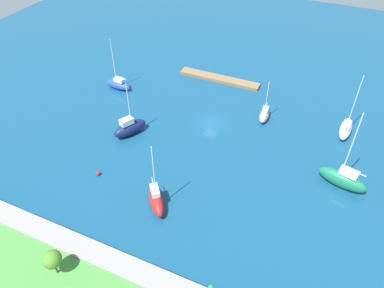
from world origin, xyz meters
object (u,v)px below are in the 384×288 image
object	(u,v)px
sailboat_green_inner_mooring	(343,179)
sailboat_red_far_south	(156,200)
pier_dock	(219,79)
park_tree_mideast	(52,259)
sailboat_gray_near_pier	(264,115)
sailboat_blue_off_beacon	(118,84)
mooring_buoy_red	(98,173)
sailboat_white_center_basin	(346,128)
sailboat_navy_east_end	(130,128)

from	to	relation	value
sailboat_green_inner_mooring	sailboat_red_far_south	size ratio (longest dim) A/B	1.16
pier_dock	park_tree_mideast	distance (m)	55.54
park_tree_mideast	sailboat_gray_near_pier	bearing A→B (deg)	-107.83
sailboat_blue_off_beacon	mooring_buoy_red	world-z (taller)	sailboat_blue_off_beacon
mooring_buoy_red	pier_dock	bearing A→B (deg)	-100.92
sailboat_blue_off_beacon	sailboat_red_far_south	distance (m)	36.08
sailboat_blue_off_beacon	sailboat_white_center_basin	xyz separation A→B (m)	(-48.55, -4.22, 0.02)
pier_dock	sailboat_green_inner_mooring	bearing A→B (deg)	142.30
sailboat_blue_off_beacon	sailboat_red_far_south	world-z (taller)	sailboat_red_far_south
pier_dock	park_tree_mideast	bearing A→B (deg)	89.25
sailboat_green_inner_mooring	park_tree_mideast	bearing A→B (deg)	59.33
sailboat_gray_near_pier	sailboat_navy_east_end	size ratio (longest dim) A/B	0.80
park_tree_mideast	sailboat_blue_off_beacon	size ratio (longest dim) A/B	0.35
pier_dock	mooring_buoy_red	bearing A→B (deg)	79.08
sailboat_gray_near_pier	mooring_buoy_red	bearing A→B (deg)	-42.77
pier_dock	sailboat_green_inner_mooring	world-z (taller)	sailboat_green_inner_mooring
sailboat_red_far_south	mooring_buoy_red	bearing A→B (deg)	-138.95
park_tree_mideast	sailboat_red_far_south	bearing A→B (deg)	-109.72
sailboat_navy_east_end	sailboat_red_far_south	xyz separation A→B (m)	(-13.13, 13.68, -0.08)
pier_dock	sailboat_red_far_south	world-z (taller)	sailboat_red_far_south
sailboat_white_center_basin	park_tree_mideast	bearing A→B (deg)	150.83
sailboat_navy_east_end	sailboat_white_center_basin	size ratio (longest dim) A/B	0.88
sailboat_gray_near_pier	sailboat_blue_off_beacon	bearing A→B (deg)	-90.85
park_tree_mideast	sailboat_green_inner_mooring	world-z (taller)	sailboat_green_inner_mooring
sailboat_gray_near_pier	sailboat_red_far_south	world-z (taller)	sailboat_red_far_south
park_tree_mideast	sailboat_green_inner_mooring	bearing A→B (deg)	-134.08
park_tree_mideast	sailboat_red_far_south	xyz separation A→B (m)	(-5.66, -15.79, -2.75)
sailboat_green_inner_mooring	sailboat_navy_east_end	bearing A→B (deg)	17.19
sailboat_blue_off_beacon	sailboat_red_far_south	size ratio (longest dim) A/B	0.94
sailboat_gray_near_pier	sailboat_red_far_south	distance (m)	30.45
sailboat_green_inner_mooring	sailboat_white_center_basin	xyz separation A→B (m)	(1.09, -14.66, -0.43)
park_tree_mideast	sailboat_white_center_basin	distance (m)	55.51
sailboat_gray_near_pier	pier_dock	bearing A→B (deg)	-132.49
sailboat_blue_off_beacon	sailboat_white_center_basin	world-z (taller)	sailboat_white_center_basin
mooring_buoy_red	sailboat_navy_east_end	bearing A→B (deg)	-85.57
mooring_buoy_red	sailboat_green_inner_mooring	bearing A→B (deg)	-159.12
sailboat_green_inner_mooring	sailboat_white_center_basin	bearing A→B (deg)	-72.33
sailboat_navy_east_end	mooring_buoy_red	bearing A→B (deg)	-149.18
pier_dock	sailboat_red_far_south	xyz separation A→B (m)	(-4.93, 39.62, 1.08)
pier_dock	sailboat_gray_near_pier	world-z (taller)	sailboat_gray_near_pier
pier_dock	sailboat_green_inner_mooring	size ratio (longest dim) A/B	1.33
sailboat_navy_east_end	sailboat_gray_near_pier	bearing A→B (deg)	-28.40
sailboat_gray_near_pier	sailboat_white_center_basin	xyz separation A→B (m)	(-15.45, -1.74, 0.21)
sailboat_green_inner_mooring	mooring_buoy_red	xyz separation A→B (m)	(37.56, 14.33, -1.22)
sailboat_green_inner_mooring	sailboat_white_center_basin	size ratio (longest dim) A/B	1.16
pier_dock	park_tree_mideast	world-z (taller)	park_tree_mideast
sailboat_white_center_basin	sailboat_gray_near_pier	bearing A→B (deg)	99.90
pier_dock	sailboat_red_far_south	bearing A→B (deg)	97.10
sailboat_white_center_basin	sailboat_blue_off_beacon	bearing A→B (deg)	98.45
sailboat_green_inner_mooring	mooring_buoy_red	distance (m)	40.21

